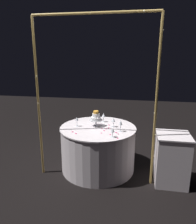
{
  "coord_description": "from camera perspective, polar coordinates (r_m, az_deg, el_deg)",
  "views": [
    {
      "loc": [
        -0.59,
        3.3,
        1.91
      ],
      "look_at": [
        0.0,
        0.0,
        1.02
      ],
      "focal_mm": 34.0,
      "sensor_mm": 36.0,
      "label": 1
    }
  ],
  "objects": [
    {
      "name": "rose_petal_7",
      "position": [
        3.9,
        -5.84,
        -2.35
      ],
      "size": [
        0.05,
        0.04,
        0.0
      ],
      "primitive_type": "ellipsoid",
      "rotation": [
        0.0,
        0.0,
        3.55
      ],
      "color": "#C61951",
      "rests_on": "main_table"
    },
    {
      "name": "rose_petal_8",
      "position": [
        3.1,
        5.29,
        -7.03
      ],
      "size": [
        0.04,
        0.04,
        0.0
      ],
      "primitive_type": "ellipsoid",
      "rotation": [
        0.0,
        0.0,
        5.65
      ],
      "color": "#C61951",
      "rests_on": "main_table"
    },
    {
      "name": "rose_petal_11",
      "position": [
        3.46,
        2.2,
        -4.58
      ],
      "size": [
        0.04,
        0.04,
        0.0
      ],
      "primitive_type": "ellipsoid",
      "rotation": [
        0.0,
        0.0,
        4.01
      ],
      "color": "#C61951",
      "rests_on": "main_table"
    },
    {
      "name": "side_table",
      "position": [
        3.47,
        19.17,
        -11.87
      ],
      "size": [
        0.49,
        0.49,
        0.79
      ],
      "color": "white",
      "rests_on": "ground"
    },
    {
      "name": "rose_petal_5",
      "position": [
        3.25,
        5.44,
        -5.92
      ],
      "size": [
        0.04,
        0.03,
        0.0
      ],
      "primitive_type": "ellipsoid",
      "rotation": [
        0.0,
        0.0,
        2.49
      ],
      "color": "#C61951",
      "rests_on": "main_table"
    },
    {
      "name": "decorative_arch",
      "position": [
        3.07,
        -1.02,
        8.28
      ],
      "size": [
        1.82,
        0.06,
        2.48
      ],
      "color": "olive",
      "rests_on": "ground"
    },
    {
      "name": "rose_petal_3",
      "position": [
        3.47,
        1.02,
        -4.52
      ],
      "size": [
        0.03,
        0.03,
        0.0
      ],
      "primitive_type": "ellipsoid",
      "rotation": [
        0.0,
        0.0,
        4.01
      ],
      "color": "#C61951",
      "rests_on": "main_table"
    },
    {
      "name": "ground_plane",
      "position": [
        3.86,
        -0.0,
        -14.73
      ],
      "size": [
        12.0,
        12.0,
        0.0
      ],
      "primitive_type": "plane",
      "color": "black"
    },
    {
      "name": "wine_glass_0",
      "position": [
        3.32,
        6.08,
        -3.01
      ],
      "size": [
        0.06,
        0.06,
        0.19
      ],
      "color": "silver",
      "rests_on": "main_table"
    },
    {
      "name": "rose_petal_2",
      "position": [
        3.66,
        2.98,
        -3.48
      ],
      "size": [
        0.04,
        0.05,
        0.0
      ],
      "primitive_type": "ellipsoid",
      "rotation": [
        0.0,
        0.0,
        5.3
      ],
      "color": "#C61951",
      "rests_on": "main_table"
    },
    {
      "name": "wine_glass_3",
      "position": [
        3.57,
        -5.69,
        -2.01
      ],
      "size": [
        0.06,
        0.06,
        0.16
      ],
      "color": "silver",
      "rests_on": "main_table"
    },
    {
      "name": "rose_petal_12",
      "position": [
        3.95,
        -5.87,
        -2.15
      ],
      "size": [
        0.03,
        0.04,
        0.0
      ],
      "primitive_type": "ellipsoid",
      "rotation": [
        0.0,
        0.0,
        4.84
      ],
      "color": "#C61951",
      "rests_on": "main_table"
    },
    {
      "name": "rose_petal_13",
      "position": [
        3.28,
        -5.95,
        -5.75
      ],
      "size": [
        0.05,
        0.05,
        0.0
      ],
      "primitive_type": "ellipsoid",
      "rotation": [
        0.0,
        0.0,
        2.21
      ],
      "color": "#C61951",
      "rests_on": "main_table"
    },
    {
      "name": "wine_glass_1",
      "position": [
        3.09,
        3.96,
        -5.0
      ],
      "size": [
        0.06,
        0.06,
        0.14
      ],
      "color": "silver",
      "rests_on": "main_table"
    },
    {
      "name": "rose_petal_0",
      "position": [
        3.31,
        4.95,
        -5.52
      ],
      "size": [
        0.03,
        0.04,
        0.0
      ],
      "primitive_type": "ellipsoid",
      "rotation": [
        0.0,
        0.0,
        1.64
      ],
      "color": "#C61951",
      "rests_on": "main_table"
    },
    {
      "name": "rose_petal_6",
      "position": [
        3.35,
        -6.84,
        -5.33
      ],
      "size": [
        0.03,
        0.04,
        0.0
      ],
      "primitive_type": "ellipsoid",
      "rotation": [
        0.0,
        0.0,
        1.43
      ],
      "color": "#C61951",
      "rests_on": "main_table"
    },
    {
      "name": "rose_petal_1",
      "position": [
        3.38,
        1.65,
        -5.03
      ],
      "size": [
        0.04,
        0.03,
        0.0
      ],
      "primitive_type": "ellipsoid",
      "rotation": [
        0.0,
        0.0,
        0.16
      ],
      "color": "#C61951",
      "rests_on": "main_table"
    },
    {
      "name": "rose_petal_9",
      "position": [
        3.23,
        3.32,
        -6.05
      ],
      "size": [
        0.04,
        0.04,
        0.0
      ],
      "primitive_type": "ellipsoid",
      "rotation": [
        0.0,
        0.0,
        2.11
      ],
      "color": "#C61951",
      "rests_on": "main_table"
    },
    {
      "name": "tiered_cake",
      "position": [
        3.56,
        -0.56,
        -1.47
      ],
      "size": [
        0.22,
        0.22,
        0.26
      ],
      "color": "silver",
      "rests_on": "main_table"
    },
    {
      "name": "rose_petal_4",
      "position": [
        3.51,
        2.93,
        -4.27
      ],
      "size": [
        0.05,
        0.05,
        0.0
      ],
      "primitive_type": "ellipsoid",
      "rotation": [
        0.0,
        0.0,
        3.74
      ],
      "color": "#C61951",
      "rests_on": "main_table"
    },
    {
      "name": "wine_glass_4",
      "position": [
        3.79,
        1.49,
        -0.94
      ],
      "size": [
        0.06,
        0.06,
        0.16
      ],
      "color": "silver",
      "rests_on": "main_table"
    },
    {
      "name": "rose_petal_10",
      "position": [
        3.28,
        0.91,
        -5.69
      ],
      "size": [
        0.04,
        0.04,
        0.0
      ],
      "primitive_type": "ellipsoid",
      "rotation": [
        0.0,
        0.0,
        0.72
      ],
      "color": "#C61951",
      "rests_on": "main_table"
    },
    {
      "name": "main_table",
      "position": [
        3.69,
        -0.0,
        -9.63
      ],
      "size": [
        1.27,
        1.27,
        0.75
      ],
      "color": "white",
      "rests_on": "ground"
    },
    {
      "name": "wine_glass_2",
      "position": [
        3.53,
        4.14,
        -2.24
      ],
      "size": [
        0.07,
        0.07,
        0.15
      ],
      "color": "silver",
      "rests_on": "main_table"
    }
  ]
}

